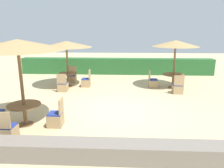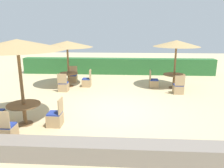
{
  "view_description": "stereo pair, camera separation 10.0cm",
  "coord_description": "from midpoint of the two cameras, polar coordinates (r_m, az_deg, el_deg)",
  "views": [
    {
      "loc": [
        0.42,
        -7.89,
        3.09
      ],
      "look_at": [
        0.0,
        0.6,
        0.9
      ],
      "focal_mm": 35.0,
      "sensor_mm": 36.0,
      "label": 1
    },
    {
      "loc": [
        0.52,
        -7.88,
        3.09
      ],
      "look_at": [
        0.0,
        0.6,
        0.9
      ],
      "focal_mm": 35.0,
      "sensor_mm": 36.0,
      "label": 2
    }
  ],
  "objects": [
    {
      "name": "hedge_row",
      "position": [
        15.04,
        1.67,
        4.68
      ],
      "size": [
        13.0,
        0.7,
        1.08
      ],
      "primitive_type": "cube",
      "color": "#28602D",
      "rests_on": "ground_plane"
    },
    {
      "name": "patio_chair_back_right_west",
      "position": [
        11.82,
        11.03,
        0.34
      ],
      "size": [
        0.46,
        0.46,
        0.93
      ],
      "rotation": [
        0.0,
        0.0,
        -1.57
      ],
      "color": "tan",
      "rests_on": "ground_plane"
    },
    {
      "name": "parasol_back_left",
      "position": [
        11.73,
        -11.4,
        10.15
      ],
      "size": [
        2.67,
        2.67,
        2.44
      ],
      "color": "brown",
      "rests_on": "ground_plane"
    },
    {
      "name": "patio_chair_back_right_south",
      "position": [
        11.0,
        17.17,
        -1.1
      ],
      "size": [
        0.46,
        0.46,
        0.93
      ],
      "color": "tan",
      "rests_on": "ground_plane"
    },
    {
      "name": "stone_border",
      "position": [
        5.47,
        -2.04,
        -17.14
      ],
      "size": [
        10.0,
        0.56,
        0.46
      ],
      "primitive_type": "cube",
      "color": "slate",
      "rests_on": "ground_plane"
    },
    {
      "name": "ground_plane",
      "position": [
        8.48,
        0.09,
        -6.91
      ],
      "size": [
        40.0,
        40.0,
        0.0
      ],
      "primitive_type": "plane",
      "color": "#C6B284"
    },
    {
      "name": "parasol_front_left",
      "position": [
        7.26,
        -23.16,
        9.4
      ],
      "size": [
        2.94,
        2.94,
        2.77
      ],
      "color": "brown",
      "rests_on": "ground_plane"
    },
    {
      "name": "round_table_back_right",
      "position": [
        11.95,
        16.14,
        1.77
      ],
      "size": [
        1.13,
        1.13,
        0.73
      ],
      "color": "brown",
      "rests_on": "ground_plane"
    },
    {
      "name": "patio_chair_back_left_east",
      "position": [
        11.87,
        -6.33,
        0.58
      ],
      "size": [
        0.46,
        0.46,
        0.93
      ],
      "rotation": [
        0.0,
        0.0,
        1.57
      ],
      "color": "tan",
      "rests_on": "ground_plane"
    },
    {
      "name": "patio_chair_front_left_east",
      "position": [
        7.37,
        -14.18,
        -8.6
      ],
      "size": [
        0.46,
        0.46,
        0.93
      ],
      "rotation": [
        0.0,
        0.0,
        1.57
      ],
      "color": "tan",
      "rests_on": "ground_plane"
    },
    {
      "name": "round_table_back_left",
      "position": [
        11.97,
        -11.0,
        2.04
      ],
      "size": [
        1.0,
        1.0,
        0.74
      ],
      "color": "brown",
      "rests_on": "ground_plane"
    },
    {
      "name": "patio_chair_back_left_south",
      "position": [
        11.18,
        -12.3,
        -0.54
      ],
      "size": [
        0.46,
        0.46,
        0.93
      ],
      "color": "tan",
      "rests_on": "ground_plane"
    },
    {
      "name": "round_table_front_left",
      "position": [
        7.67,
        -21.65,
        -5.95
      ],
      "size": [
        1.06,
        1.06,
        0.7
      ],
      "color": "brown",
      "rests_on": "ground_plane"
    },
    {
      "name": "patio_chair_front_left_south",
      "position": [
        6.95,
        -25.44,
        -11.06
      ],
      "size": [
        0.46,
        0.46,
        0.93
      ],
      "color": "tan",
      "rests_on": "ground_plane"
    },
    {
      "name": "patio_chair_back_left_north",
      "position": [
        12.92,
        -9.96,
        1.59
      ],
      "size": [
        0.46,
        0.46,
        0.93
      ],
      "rotation": [
        0.0,
        0.0,
        3.14
      ],
      "color": "tan",
      "rests_on": "ground_plane"
    },
    {
      "name": "parasol_back_right",
      "position": [
        11.71,
        16.73,
        10.07
      ],
      "size": [
        2.36,
        2.36,
        2.49
      ],
      "color": "brown",
      "rests_on": "ground_plane"
    }
  ]
}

